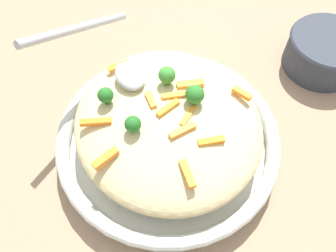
% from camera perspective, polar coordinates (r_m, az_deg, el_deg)
% --- Properties ---
extents(ground_plane, '(2.40, 2.40, 0.00)m').
position_cam_1_polar(ground_plane, '(0.54, -0.00, -3.62)').
color(ground_plane, '#9E7F60').
extents(serving_bowl, '(0.34, 0.34, 0.05)m').
position_cam_1_polar(serving_bowl, '(0.52, -0.00, -2.26)').
color(serving_bowl, silver).
rests_on(serving_bowl, ground_plane).
extents(pasta_mound, '(0.28, 0.27, 0.07)m').
position_cam_1_polar(pasta_mound, '(0.48, -0.00, 0.56)').
color(pasta_mound, '#DBC689').
rests_on(pasta_mound, serving_bowl).
extents(carrot_piece_0, '(0.02, 0.04, 0.01)m').
position_cam_1_polar(carrot_piece_0, '(0.43, 7.30, -2.60)').
color(carrot_piece_0, orange).
rests_on(carrot_piece_0, pasta_mound).
extents(carrot_piece_1, '(0.01, 0.03, 0.01)m').
position_cam_1_polar(carrot_piece_1, '(0.51, -8.39, 10.01)').
color(carrot_piece_1, orange).
rests_on(carrot_piece_1, pasta_mound).
extents(carrot_piece_2, '(0.03, 0.01, 0.01)m').
position_cam_1_polar(carrot_piece_2, '(0.46, -2.91, 4.43)').
color(carrot_piece_2, orange).
rests_on(carrot_piece_2, pasta_mound).
extents(carrot_piece_3, '(0.02, 0.04, 0.01)m').
position_cam_1_polar(carrot_piece_3, '(0.45, -0.35, 2.97)').
color(carrot_piece_3, orange).
rests_on(carrot_piece_3, pasta_mound).
extents(carrot_piece_4, '(0.02, 0.04, 0.01)m').
position_cam_1_polar(carrot_piece_4, '(0.48, 3.78, 7.07)').
color(carrot_piece_4, orange).
rests_on(carrot_piece_4, pasta_mound).
extents(carrot_piece_5, '(0.02, 0.04, 0.01)m').
position_cam_1_polar(carrot_piece_5, '(0.43, -10.55, -5.38)').
color(carrot_piece_5, orange).
rests_on(carrot_piece_5, pasta_mound).
extents(carrot_piece_6, '(0.04, 0.01, 0.01)m').
position_cam_1_polar(carrot_piece_6, '(0.41, 3.30, -8.07)').
color(carrot_piece_6, orange).
rests_on(carrot_piece_6, pasta_mound).
extents(carrot_piece_7, '(0.01, 0.04, 0.01)m').
position_cam_1_polar(carrot_piece_7, '(0.43, 2.44, -0.81)').
color(carrot_piece_7, orange).
rests_on(carrot_piece_7, pasta_mound).
extents(carrot_piece_8, '(0.03, 0.03, 0.01)m').
position_cam_1_polar(carrot_piece_8, '(0.45, 3.43, 1.76)').
color(carrot_piece_8, orange).
rests_on(carrot_piece_8, pasta_mound).
extents(carrot_piece_9, '(0.02, 0.04, 0.01)m').
position_cam_1_polar(carrot_piece_9, '(0.47, 1.33, 5.25)').
color(carrot_piece_9, orange).
rests_on(carrot_piece_9, pasta_mound).
extents(carrot_piece_10, '(0.02, 0.04, 0.01)m').
position_cam_1_polar(carrot_piece_10, '(0.46, -12.12, 0.67)').
color(carrot_piece_10, orange).
rests_on(carrot_piece_10, pasta_mound).
extents(carrot_piece_11, '(0.03, 0.02, 0.01)m').
position_cam_1_polar(carrot_piece_11, '(0.49, 12.37, 5.42)').
color(carrot_piece_11, orange).
rests_on(carrot_piece_11, pasta_mound).
extents(broccoli_floret_0, '(0.02, 0.02, 0.03)m').
position_cam_1_polar(broccoli_floret_0, '(0.47, -0.18, 8.58)').
color(broccoli_floret_0, '#377928').
rests_on(broccoli_floret_0, pasta_mound).
extents(broccoli_floret_1, '(0.02, 0.02, 0.03)m').
position_cam_1_polar(broccoli_floret_1, '(0.43, -5.96, 0.29)').
color(broccoli_floret_1, '#205B1C').
rests_on(broccoli_floret_1, pasta_mound).
extents(broccoli_floret_2, '(0.02, 0.02, 0.03)m').
position_cam_1_polar(broccoli_floret_2, '(0.46, -10.52, 5.11)').
color(broccoli_floret_2, '#205B1C').
rests_on(broccoli_floret_2, pasta_mound).
extents(broccoli_floret_3, '(0.03, 0.03, 0.03)m').
position_cam_1_polar(broccoli_floret_3, '(0.45, 4.55, 5.31)').
color(broccoli_floret_3, '#296820').
rests_on(broccoli_floret_3, pasta_mound).
extents(serving_spoon, '(0.16, 0.17, 0.09)m').
position_cam_1_polar(serving_spoon, '(0.49, -10.04, 11.54)').
color(serving_spoon, '#B7B7BC').
rests_on(serving_spoon, pasta_mound).
extents(companion_bowl, '(0.14, 0.14, 0.07)m').
position_cam_1_polar(companion_bowl, '(0.68, 25.05, 11.44)').
color(companion_bowl, '#333842').
rests_on(companion_bowl, ground_plane).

